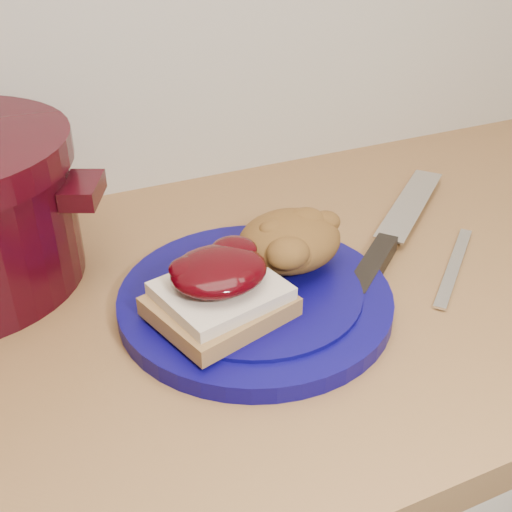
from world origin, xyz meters
name	(u,v)px	position (x,y,z in m)	size (l,w,h in m)	color
plate	(255,300)	(0.03, 1.47, 0.91)	(0.29, 0.29, 0.02)	#090551
sandwich	(220,289)	(-0.02, 1.45, 0.95)	(0.15, 0.14, 0.06)	olive
stuffing_mound	(290,241)	(0.08, 1.50, 0.95)	(0.12, 0.10, 0.06)	brown
chef_knife	(383,248)	(0.21, 1.50, 0.91)	(0.29, 0.25, 0.02)	black
butter_knife	(454,266)	(0.27, 1.44, 0.90)	(0.18, 0.01, 0.00)	silver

